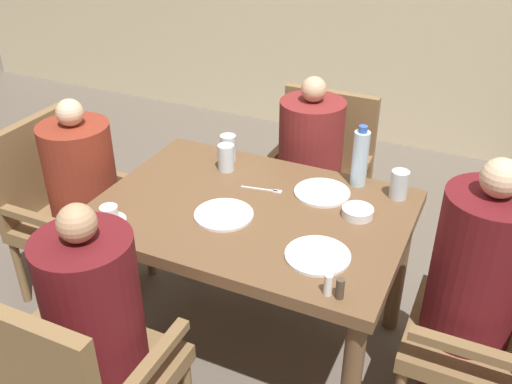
{
  "coord_description": "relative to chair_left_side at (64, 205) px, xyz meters",
  "views": [
    {
      "loc": [
        0.83,
        -1.74,
        1.95
      ],
      "look_at": [
        0.0,
        0.04,
        0.78
      ],
      "focal_mm": 40.0,
      "sensor_mm": 36.0,
      "label": 1
    }
  ],
  "objects": [
    {
      "name": "ground_plane",
      "position": [
        1.01,
        0.0,
        -0.48
      ],
      "size": [
        16.0,
        16.0,
        0.0
      ],
      "primitive_type": "plane",
      "color": "#60564C"
    },
    {
      "name": "fork_beside_plate",
      "position": [
        1.01,
        0.15,
        0.25
      ],
      "size": [
        0.18,
        0.05,
        0.0
      ],
      "color": "silver",
      "rests_on": "dining_table"
    },
    {
      "name": "plate_dessert_center",
      "position": [
        0.94,
        -0.1,
        0.26
      ],
      "size": [
        0.23,
        0.23,
        0.01
      ],
      "color": "white",
      "rests_on": "dining_table"
    },
    {
      "name": "plate_main_left",
      "position": [
        1.23,
        0.22,
        0.26
      ],
      "size": [
        0.23,
        0.23,
        0.01
      ],
      "color": "white",
      "rests_on": "dining_table"
    },
    {
      "name": "dining_table",
      "position": [
        1.01,
        0.0,
        0.15
      ],
      "size": [
        1.23,
        0.87,
        0.73
      ],
      "color": "brown",
      "rests_on": "ground_plane"
    },
    {
      "name": "bowl_small",
      "position": [
        1.41,
        0.12,
        0.27
      ],
      "size": [
        0.12,
        0.12,
        0.04
      ],
      "color": "white",
      "rests_on": "dining_table"
    },
    {
      "name": "chair_near_corner",
      "position": [
        0.77,
        -0.83,
        0.0
      ],
      "size": [
        0.51,
        0.51,
        0.89
      ],
      "color": "brown",
      "rests_on": "ground_plane"
    },
    {
      "name": "diner_in_near_chair",
      "position": [
        0.77,
        -0.69,
        0.07
      ],
      "size": [
        0.32,
        0.32,
        1.07
      ],
      "color": "#5B1419",
      "rests_on": "ground_plane"
    },
    {
      "name": "glass_tall_near",
      "position": [
        0.77,
        0.24,
        0.31
      ],
      "size": [
        0.07,
        0.07,
        0.12
      ],
      "color": "silver",
      "rests_on": "dining_table"
    },
    {
      "name": "pepper_shaker",
      "position": [
        1.5,
        -0.37,
        0.29
      ],
      "size": [
        0.03,
        0.03,
        0.07
      ],
      "color": "#4C3D2D",
      "rests_on": "dining_table"
    },
    {
      "name": "diner_in_left_chair",
      "position": [
        0.14,
        0.0,
        0.06
      ],
      "size": [
        0.32,
        0.32,
        1.05
      ],
      "color": "maroon",
      "rests_on": "ground_plane"
    },
    {
      "name": "plate_main_right",
      "position": [
        1.36,
        -0.2,
        0.26
      ],
      "size": [
        0.23,
        0.23,
        0.01
      ],
      "color": "white",
      "rests_on": "dining_table"
    },
    {
      "name": "diner_in_right_chair",
      "position": [
        1.88,
        0.0,
        0.1
      ],
      "size": [
        0.32,
        0.32,
        1.14
      ],
      "color": "#5B1419",
      "rests_on": "ground_plane"
    },
    {
      "name": "salt_shaker",
      "position": [
        1.46,
        -0.37,
        0.29
      ],
      "size": [
        0.03,
        0.03,
        0.08
      ],
      "color": "white",
      "rests_on": "dining_table"
    },
    {
      "name": "diner_in_far_chair",
      "position": [
        1.01,
        0.69,
        0.06
      ],
      "size": [
        0.32,
        0.32,
        1.06
      ],
      "color": "maroon",
      "rests_on": "ground_plane"
    },
    {
      "name": "chair_right_side",
      "position": [
        2.02,
        0.0,
        0.0
      ],
      "size": [
        0.51,
        0.51,
        0.89
      ],
      "color": "brown",
      "rests_on": "ground_plane"
    },
    {
      "name": "teacup_with_saucer",
      "position": [
        0.56,
        -0.32,
        0.28
      ],
      "size": [
        0.12,
        0.12,
        0.07
      ],
      "color": "white",
      "rests_on": "dining_table"
    },
    {
      "name": "glass_tall_far",
      "position": [
        0.73,
        0.34,
        0.31
      ],
      "size": [
        0.07,
        0.07,
        0.12
      ],
      "color": "silver",
      "rests_on": "dining_table"
    },
    {
      "name": "chair_left_side",
      "position": [
        0.0,
        0.0,
        0.0
      ],
      "size": [
        0.51,
        0.51,
        0.89
      ],
      "color": "brown",
      "rests_on": "ground_plane"
    },
    {
      "name": "chair_far_side",
      "position": [
        1.01,
        0.83,
        0.0
      ],
      "size": [
        0.51,
        0.51,
        0.89
      ],
      "color": "brown",
      "rests_on": "ground_plane"
    },
    {
      "name": "water_bottle",
      "position": [
        1.34,
        0.37,
        0.38
      ],
      "size": [
        0.07,
        0.07,
        0.27
      ],
      "color": "silver",
      "rests_on": "dining_table"
    },
    {
      "name": "glass_tall_mid",
      "position": [
        1.52,
        0.33,
        0.31
      ],
      "size": [
        0.07,
        0.07,
        0.12
      ],
      "color": "silver",
      "rests_on": "dining_table"
    }
  ]
}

